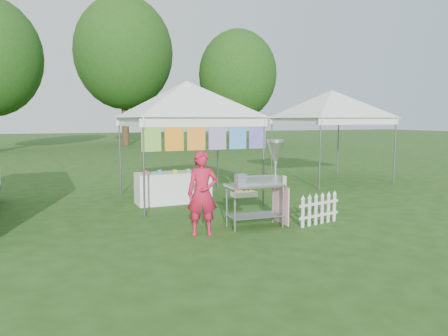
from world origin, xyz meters
name	(u,v)px	position (x,y,z in m)	size (l,w,h in m)	color
ground	(248,233)	(0.00, 0.00, 0.00)	(120.00, 120.00, 0.00)	#203F12
canopy_main	(186,81)	(0.00, 3.49, 2.99)	(4.24, 4.24, 3.45)	#59595E
canopy_right	(332,90)	(5.50, 5.00, 2.99)	(4.24, 4.24, 3.45)	#59595E
tree_mid	(124,53)	(3.00, 28.00, 7.14)	(7.60, 7.60, 11.52)	#3B2215
tree_right	(238,75)	(10.00, 22.00, 5.18)	(5.60, 5.60, 8.42)	#3B2215
donut_cart	(264,176)	(0.50, 0.36, 0.98)	(1.24, 0.77, 1.67)	gray
vendor	(202,193)	(-0.79, 0.26, 0.75)	(0.55, 0.36, 1.50)	#B91633
picket_fence	(319,210)	(1.58, 0.07, 0.29)	(1.06, 0.26, 0.56)	silver
display_table	(173,187)	(-0.41, 3.35, 0.38)	(1.80, 0.70, 0.76)	white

